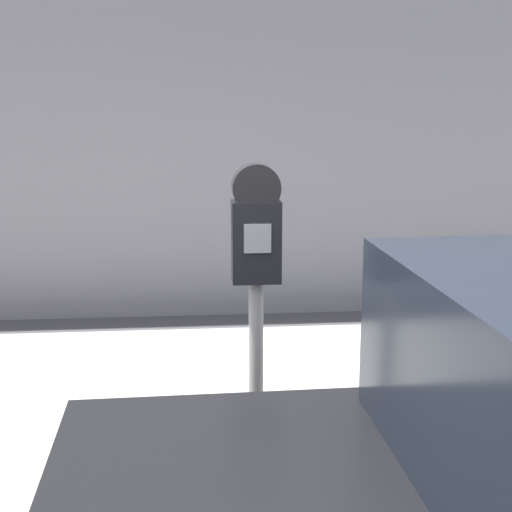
% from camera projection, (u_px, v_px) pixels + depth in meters
% --- Properties ---
extents(sidewalk, '(24.00, 2.80, 0.13)m').
position_uv_depth(sidewalk, '(203.00, 410.00, 4.29)').
color(sidewalk, '#ADAAA3').
rests_on(sidewalk, ground_plane).
extents(building_facade, '(24.00, 0.30, 5.24)m').
position_uv_depth(building_facade, '(194.00, 15.00, 6.06)').
color(building_facade, gray).
rests_on(building_facade, ground_plane).
extents(parking_meter, '(0.20, 0.14, 1.51)m').
position_uv_depth(parking_meter, '(256.00, 267.00, 2.93)').
color(parking_meter, gray).
rests_on(parking_meter, sidewalk).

